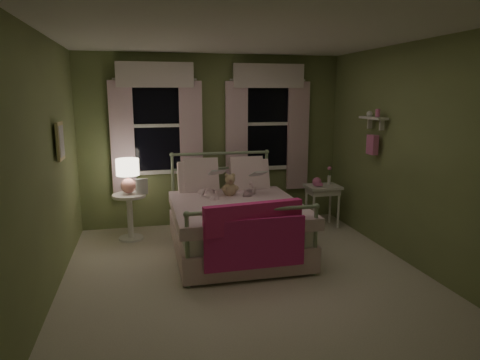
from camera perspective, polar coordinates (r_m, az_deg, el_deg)
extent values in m
plane|color=#F0E2CF|center=(4.95, 0.70, -12.51)|extent=(4.20, 4.20, 0.00)
plane|color=white|center=(4.57, 0.78, 18.85)|extent=(4.20, 4.20, 0.00)
plane|color=#819459|center=(6.63, -3.57, 5.23)|extent=(4.00, 0.00, 4.00)
plane|color=#819459|center=(2.63, 11.63, -4.36)|extent=(4.00, 0.00, 4.00)
plane|color=#819459|center=(4.55, -24.54, 1.43)|extent=(0.00, 4.20, 4.20)
plane|color=#819459|center=(5.41, 21.81, 3.07)|extent=(0.00, 4.20, 4.20)
cube|color=white|center=(5.54, -0.74, -5.25)|extent=(1.44, 1.94, 0.26)
cube|color=white|center=(5.61, -0.74, -7.60)|extent=(1.54, 2.02, 0.30)
cube|color=white|center=(5.35, -0.41, -3.85)|extent=(1.58, 1.75, 0.14)
cylinder|color=#9EB793|center=(5.48, -7.86, -6.87)|extent=(0.04, 1.90, 0.04)
cylinder|color=#9EB793|center=(5.76, 6.02, -5.93)|extent=(0.04, 1.90, 0.04)
cylinder|color=#9EB793|center=(6.34, -8.91, -1.82)|extent=(0.04, 0.04, 1.15)
cylinder|color=#9EB793|center=(6.58, 3.51, -1.20)|extent=(0.04, 0.04, 1.15)
sphere|color=#9EB793|center=(6.23, -9.07, 3.34)|extent=(0.07, 0.07, 0.07)
sphere|color=#9EB793|center=(6.48, 3.57, 3.76)|extent=(0.07, 0.07, 0.07)
cylinder|color=#9EB793|center=(6.32, -2.62, 3.58)|extent=(1.42, 0.04, 0.04)
cylinder|color=#9EB793|center=(6.35, -2.61, 1.61)|extent=(1.38, 0.03, 0.03)
cylinder|color=#9EB793|center=(4.53, -7.02, -9.44)|extent=(0.04, 0.04, 0.80)
cylinder|color=#9EB793|center=(4.87, 10.00, -8.04)|extent=(0.04, 0.04, 0.80)
sphere|color=#9EB793|center=(4.41, -7.14, -4.58)|extent=(0.07, 0.07, 0.07)
sphere|color=#9EB793|center=(4.76, 10.16, -3.49)|extent=(0.07, 0.07, 0.07)
cylinder|color=#9EB793|center=(4.53, 1.85, -4.06)|extent=(1.42, 0.04, 0.04)
cube|color=white|center=(6.06, -5.67, -0.17)|extent=(0.55, 0.32, 0.57)
cube|color=white|center=(6.20, 1.31, 0.15)|extent=(0.55, 0.32, 0.57)
cube|color=white|center=(6.05, -5.22, 0.60)|extent=(0.48, 0.30, 0.51)
cube|color=white|center=(6.17, 0.87, 0.86)|extent=(0.48, 0.30, 0.51)
cube|color=#EC2E83|center=(4.55, 1.84, -5.03)|extent=(1.10, 0.24, 0.32)
cube|color=#D82A81|center=(4.57, 2.04, -8.52)|extent=(1.10, 0.06, 0.55)
imported|color=#F7D1DD|center=(5.79, -4.41, 1.14)|extent=(0.32, 0.22, 0.82)
imported|color=#F7D1DD|center=(5.92, 0.97, 0.52)|extent=(0.37, 0.33, 0.64)
imported|color=beige|center=(5.55, -4.02, 0.52)|extent=(0.20, 0.12, 0.26)
imported|color=beige|center=(5.67, 1.58, 0.34)|extent=(0.21, 0.13, 0.26)
sphere|color=tan|center=(5.74, -1.39, -1.26)|extent=(0.19, 0.19, 0.19)
sphere|color=tan|center=(5.69, -1.35, 0.07)|extent=(0.14, 0.14, 0.14)
sphere|color=tan|center=(5.68, -1.80, 0.60)|extent=(0.05, 0.05, 0.05)
sphere|color=tan|center=(5.69, -0.91, 0.63)|extent=(0.05, 0.05, 0.05)
sphere|color=tan|center=(5.69, -2.11, -1.17)|extent=(0.07, 0.07, 0.07)
sphere|color=tan|center=(5.73, -0.54, -1.09)|extent=(0.07, 0.07, 0.07)
sphere|color=#8C6B51|center=(5.64, -1.24, -0.09)|extent=(0.05, 0.05, 0.05)
cylinder|color=white|center=(6.11, -14.59, -2.02)|extent=(0.46, 0.46, 0.04)
cylinder|color=white|center=(6.18, -14.45, -4.82)|extent=(0.08, 0.08, 0.60)
cylinder|color=white|center=(6.27, -14.31, -7.50)|extent=(0.34, 0.34, 0.03)
sphere|color=pink|center=(6.08, -14.65, -0.74)|extent=(0.21, 0.21, 0.21)
cylinder|color=pink|center=(6.05, -14.71, 0.37)|extent=(0.03, 0.03, 0.12)
cylinder|color=#FFEAC6|center=(6.03, -14.78, 1.68)|extent=(0.31, 0.31, 0.23)
imported|color=beige|center=(6.02, -13.67, -1.89)|extent=(0.19, 0.24, 0.02)
cube|color=white|center=(6.59, 10.99, -0.89)|extent=(0.50, 0.40, 0.04)
cube|color=white|center=(6.61, 10.97, -1.48)|extent=(0.44, 0.34, 0.08)
cylinder|color=white|center=(6.46, 9.80, -4.03)|extent=(0.04, 0.04, 0.60)
cylinder|color=white|center=(6.62, 13.00, -3.77)|extent=(0.04, 0.04, 0.60)
cylinder|color=white|center=(6.73, 8.81, -3.37)|extent=(0.04, 0.04, 0.60)
cylinder|color=white|center=(6.88, 11.92, -3.15)|extent=(0.04, 0.04, 0.60)
sphere|color=pink|center=(6.54, 10.22, -0.25)|extent=(0.14, 0.14, 0.14)
cube|color=pink|center=(6.46, 10.52, -0.58)|extent=(0.11, 0.07, 0.04)
cylinder|color=white|center=(6.67, 11.79, 0.01)|extent=(0.05, 0.05, 0.14)
cylinder|color=#4C7F3F|center=(6.65, 11.83, 0.94)|extent=(0.01, 0.01, 0.12)
sphere|color=pink|center=(6.64, 11.86, 1.53)|extent=(0.06, 0.06, 0.06)
cube|color=black|center=(6.51, -11.04, 7.14)|extent=(0.76, 0.02, 1.35)
cube|color=white|center=(6.47, -11.27, 13.32)|extent=(0.84, 0.05, 0.06)
cube|color=white|center=(6.57, -10.81, 1.04)|extent=(0.84, 0.05, 0.06)
cube|color=white|center=(6.48, -14.59, 6.98)|extent=(0.06, 0.05, 1.40)
cube|color=white|center=(6.51, -7.49, 7.26)|extent=(0.06, 0.05, 1.40)
cube|color=white|center=(6.49, -11.04, 7.13)|extent=(0.76, 0.04, 0.05)
cube|color=silver|center=(6.46, -15.40, 5.14)|extent=(0.34, 0.06, 1.70)
cube|color=white|center=(6.49, -6.52, 5.50)|extent=(0.34, 0.06, 1.70)
cube|color=white|center=(6.41, -11.27, 13.61)|extent=(1.10, 0.08, 0.36)
cylinder|color=white|center=(6.45, -11.26, 13.06)|extent=(1.20, 0.03, 0.03)
cube|color=black|center=(6.78, 3.59, 7.49)|extent=(0.76, 0.02, 1.35)
cube|color=white|center=(6.75, 3.71, 13.42)|extent=(0.84, 0.05, 0.06)
cube|color=white|center=(6.84, 3.56, 1.62)|extent=(0.84, 0.05, 0.06)
cube|color=white|center=(6.66, 0.31, 7.44)|extent=(0.06, 0.05, 1.40)
cube|color=white|center=(6.89, 6.86, 7.49)|extent=(0.06, 0.05, 1.40)
cube|color=white|center=(6.76, 3.64, 7.48)|extent=(0.76, 0.04, 0.05)
cube|color=white|center=(6.61, -0.45, 5.67)|extent=(0.34, 0.06, 1.70)
cube|color=silver|center=(6.89, 7.73, 5.80)|extent=(0.34, 0.06, 1.70)
cube|color=white|center=(6.69, 3.88, 13.69)|extent=(1.10, 0.08, 0.36)
cylinder|color=white|center=(6.73, 3.77, 13.17)|extent=(1.20, 0.03, 0.03)
cube|color=white|center=(5.91, 17.35, 7.90)|extent=(0.15, 0.50, 0.03)
cube|color=white|center=(5.80, 18.39, 6.99)|extent=(0.06, 0.03, 0.14)
cube|color=white|center=(6.06, 16.92, 7.24)|extent=(0.06, 0.03, 0.14)
cylinder|color=pink|center=(5.82, 17.88, 8.51)|extent=(0.06, 0.06, 0.10)
sphere|color=white|center=(5.99, 16.89, 8.44)|extent=(0.08, 0.08, 0.08)
cube|color=pink|center=(5.94, 17.23, 4.53)|extent=(0.08, 0.18, 0.26)
cube|color=beige|center=(5.10, -22.87, 4.80)|extent=(0.03, 0.32, 0.42)
cube|color=silver|center=(5.10, -22.70, 4.81)|extent=(0.01, 0.25, 0.34)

